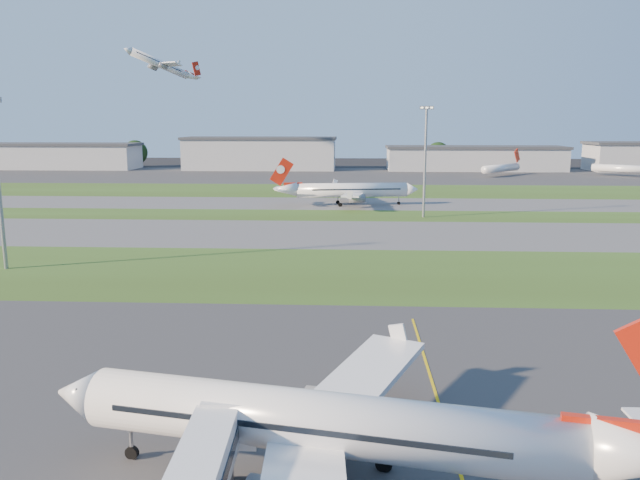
# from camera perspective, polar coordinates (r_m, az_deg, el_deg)

# --- Properties ---
(ground) EXTENTS (700.00, 700.00, 0.00)m
(ground) POSITION_cam_1_polar(r_m,az_deg,el_deg) (44.72, 5.58, -19.14)
(ground) COLOR black
(ground) RESTS_ON ground
(apron_near) EXTENTS (300.00, 70.00, 0.01)m
(apron_near) POSITION_cam_1_polar(r_m,az_deg,el_deg) (44.72, 5.58, -19.14)
(apron_near) COLOR #333335
(apron_near) RESTS_ON ground
(grass_strip_a) EXTENTS (300.00, 34.00, 0.01)m
(grass_strip_a) POSITION_cam_1_polar(r_m,az_deg,el_deg) (93.44, 4.11, -3.04)
(grass_strip_a) COLOR #324717
(grass_strip_a) RESTS_ON ground
(taxiway_a) EXTENTS (300.00, 32.00, 0.01)m
(taxiway_a) POSITION_cam_1_polar(r_m,az_deg,el_deg) (125.73, 3.80, 0.55)
(taxiway_a) COLOR #515154
(taxiway_a) RESTS_ON ground
(grass_strip_b) EXTENTS (300.00, 18.00, 0.01)m
(grass_strip_b) POSITION_cam_1_polar(r_m,az_deg,el_deg) (150.40, 3.65, 2.24)
(grass_strip_b) COLOR #324717
(grass_strip_b) RESTS_ON ground
(taxiway_b) EXTENTS (300.00, 26.00, 0.01)m
(taxiway_b) POSITION_cam_1_polar(r_m,az_deg,el_deg) (172.18, 3.56, 3.32)
(taxiway_b) COLOR #515154
(taxiway_b) RESTS_ON ground
(grass_strip_c) EXTENTS (300.00, 40.00, 0.01)m
(grass_strip_c) POSITION_cam_1_polar(r_m,az_deg,el_deg) (204.95, 3.45, 4.52)
(grass_strip_c) COLOR #324717
(grass_strip_c) RESTS_ON ground
(apron_far) EXTENTS (400.00, 80.00, 0.01)m
(apron_far) POSITION_cam_1_polar(r_m,az_deg,el_deg) (264.67, 3.33, 5.93)
(apron_far) COLOR #333335
(apron_far) RESTS_ON ground
(yellow_line) EXTENTS (0.25, 60.00, 0.02)m
(yellow_line) POSITION_cam_1_polar(r_m,az_deg,el_deg) (45.24, 12.28, -18.97)
(yellow_line) COLOR gold
(yellow_line) RESTS_ON ground
(airliner_parked) EXTENTS (37.23, 31.29, 11.72)m
(airliner_parked) POSITION_cam_1_polar(r_m,az_deg,el_deg) (39.51, 0.68, -16.57)
(airliner_parked) COLOR white
(airliner_parked) RESTS_ON ground
(airliner_taxiing) EXTENTS (36.85, 31.05, 11.54)m
(airliner_taxiing) POSITION_cam_1_polar(r_m,az_deg,el_deg) (168.36, 2.82, 4.55)
(airliner_taxiing) COLOR white
(airliner_taxiing) RESTS_ON ground
(airliner_departing) EXTENTS (24.53, 22.02, 9.74)m
(airliner_departing) POSITION_cam_1_polar(r_m,az_deg,el_deg) (269.82, -14.40, 15.32)
(airliner_departing) COLOR white
(mini_jet_near) EXTENTS (20.66, 22.21, 9.48)m
(mini_jet_near) POSITION_cam_1_polar(r_m,az_deg,el_deg) (271.35, 16.23, 6.34)
(mini_jet_near) COLOR white
(mini_jet_near) RESTS_ON ground
(mini_jet_far) EXTENTS (24.69, 17.42, 9.48)m
(mini_jet_far) POSITION_cam_1_polar(r_m,az_deg,el_deg) (286.15, 26.20, 5.87)
(mini_jet_far) COLOR white
(mini_jet_far) RESTS_ON ground
(light_mast_centre) EXTENTS (3.20, 0.70, 25.80)m
(light_mast_centre) POSITION_cam_1_polar(r_m,az_deg,el_deg) (147.91, 9.60, 7.74)
(light_mast_centre) COLOR gray
(light_mast_centre) RESTS_ON ground
(hangar_far_west) EXTENTS (91.80, 23.00, 12.20)m
(hangar_far_west) POSITION_cam_1_polar(r_m,az_deg,el_deg) (329.21, -24.03, 7.04)
(hangar_far_west) COLOR #A4A7AC
(hangar_far_west) RESTS_ON ground
(hangar_west) EXTENTS (71.40, 23.00, 15.20)m
(hangar_west) POSITION_cam_1_polar(r_m,az_deg,el_deg) (297.19, -5.49, 7.90)
(hangar_west) COLOR #A4A7AC
(hangar_west) RESTS_ON ground
(hangar_east) EXTENTS (81.60, 23.00, 11.20)m
(hangar_east) POSITION_cam_1_polar(r_m,az_deg,el_deg) (299.70, 13.96, 7.28)
(hangar_east) COLOR #A4A7AC
(hangar_east) RESTS_ON ground
(tree_west) EXTENTS (12.10, 12.10, 13.20)m
(tree_west) POSITION_cam_1_polar(r_m,az_deg,el_deg) (327.36, -16.54, 7.68)
(tree_west) COLOR black
(tree_west) RESTS_ON ground
(tree_mid_west) EXTENTS (9.90, 9.90, 10.80)m
(tree_mid_west) POSITION_cam_1_polar(r_m,az_deg,el_deg) (305.69, -0.50, 7.69)
(tree_mid_west) COLOR black
(tree_mid_west) RESTS_ON ground
(tree_mid_east) EXTENTS (11.55, 11.55, 12.60)m
(tree_mid_east) POSITION_cam_1_polar(r_m,az_deg,el_deg) (310.99, 10.74, 7.74)
(tree_mid_east) COLOR black
(tree_mid_east) RESTS_ON ground
(tree_east) EXTENTS (10.45, 10.45, 11.40)m
(tree_east) POSITION_cam_1_polar(r_m,az_deg,el_deg) (327.81, 23.98, 7.04)
(tree_east) COLOR black
(tree_east) RESTS_ON ground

